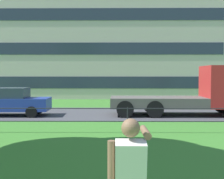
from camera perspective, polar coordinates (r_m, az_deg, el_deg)
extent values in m
cube|color=#424247|center=(16.94, 2.21, -4.73)|extent=(80.00, 6.10, 0.01)
cylinder|color=#232328|center=(11.22, 3.05, -6.03)|extent=(0.04, 0.04, 1.00)
cylinder|color=#232328|center=(11.23, 3.05, -6.28)|extent=(36.32, 0.03, 0.03)
cylinder|color=#232328|center=(11.16, 3.06, -3.75)|extent=(36.32, 0.03, 0.03)
cube|color=silver|center=(3.50, 3.68, -14.69)|extent=(0.36, 0.32, 0.61)
sphere|color=brown|center=(3.39, 3.70, -7.56)|extent=(0.22, 0.22, 0.22)
cylinder|color=brown|center=(3.73, 6.56, -8.31)|extent=(0.09, 0.62, 0.11)
cylinder|color=brown|center=(3.50, -0.13, -14.99)|extent=(0.09, 0.09, 0.62)
cube|color=#233899|center=(16.85, -18.99, -2.74)|extent=(4.06, 1.84, 0.68)
cube|color=#2D3847|center=(16.85, -19.51, -0.63)|extent=(1.95, 1.58, 0.56)
cylinder|color=black|center=(17.34, -14.25, -3.65)|extent=(0.61, 0.22, 0.60)
cylinder|color=black|center=(15.78, -15.56, -4.30)|extent=(0.61, 0.22, 0.60)
cube|color=#B22323|center=(17.18, 21.08, 0.54)|extent=(2.13, 2.33, 2.30)
cube|color=#56514C|center=(16.37, 8.90, -2.46)|extent=(5.23, 2.37, 0.56)
cylinder|color=black|center=(18.36, 20.83, -2.92)|extent=(0.90, 0.31, 0.90)
cylinder|color=black|center=(17.41, 7.58, -3.07)|extent=(0.90, 0.31, 0.90)
cylinder|color=black|center=(15.32, 8.45, -3.87)|extent=(0.90, 0.31, 0.90)
cylinder|color=black|center=(17.31, 2.44, -3.08)|extent=(0.90, 0.31, 0.90)
cylinder|color=black|center=(15.20, 2.59, -3.90)|extent=(0.90, 0.31, 0.90)
cube|color=beige|center=(32.51, -5.23, 12.69)|extent=(31.36, 10.16, 15.63)
cube|color=#283342|center=(26.96, -6.27, 1.38)|extent=(26.34, 0.06, 1.10)
cube|color=#283342|center=(27.06, -6.30, 8.01)|extent=(26.34, 0.06, 1.10)
cube|color=#283342|center=(27.52, -6.34, 14.50)|extent=(26.34, 0.06, 1.10)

